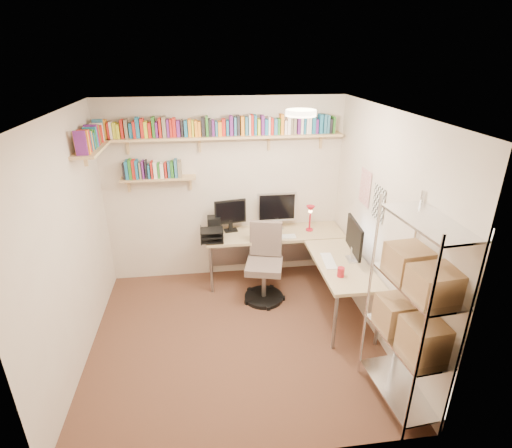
% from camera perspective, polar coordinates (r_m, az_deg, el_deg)
% --- Properties ---
extents(ground, '(3.20, 3.20, 0.00)m').
position_cam_1_polar(ground, '(4.76, -2.91, -15.80)').
color(ground, '#4B2E20').
rests_on(ground, ground).
extents(room_shell, '(3.24, 3.04, 2.52)m').
position_cam_1_polar(room_shell, '(3.96, -3.30, 1.82)').
color(room_shell, beige).
rests_on(room_shell, ground).
extents(wall_shelves, '(3.12, 1.09, 0.80)m').
position_cam_1_polar(wall_shelves, '(5.07, -9.55, 11.97)').
color(wall_shelves, '#DBBF7B').
rests_on(wall_shelves, ground).
extents(corner_desk, '(1.94, 1.89, 1.26)m').
position_cam_1_polar(corner_desk, '(5.27, 3.59, -2.35)').
color(corner_desk, tan).
rests_on(corner_desk, ground).
extents(office_chair, '(0.55, 0.56, 1.02)m').
position_cam_1_polar(office_chair, '(5.19, 1.22, -6.34)').
color(office_chair, black).
rests_on(office_chair, ground).
extents(wire_rack, '(0.48, 0.87, 1.93)m').
position_cam_1_polar(wire_rack, '(3.63, 21.68, -10.64)').
color(wire_rack, silver).
rests_on(wire_rack, ground).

